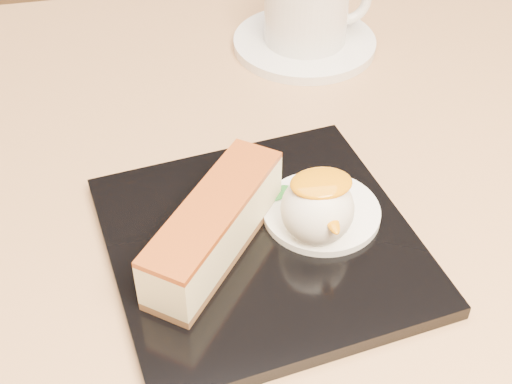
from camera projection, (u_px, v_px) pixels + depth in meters
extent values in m
cube|color=olive|center=(288.00, 223.00, 0.58)|extent=(0.80, 0.80, 0.04)
cube|color=black|center=(261.00, 243.00, 0.53)|extent=(0.25, 0.25, 0.01)
cube|color=brown|center=(216.00, 246.00, 0.52)|extent=(0.12, 0.14, 0.01)
cube|color=#F8E6A1|center=(215.00, 226.00, 0.50)|extent=(0.12, 0.14, 0.04)
cube|color=#8A380F|center=(213.00, 205.00, 0.49)|extent=(0.12, 0.14, 0.00)
cylinder|color=white|center=(321.00, 212.00, 0.54)|extent=(0.09, 0.09, 0.01)
sphere|color=white|center=(317.00, 209.00, 0.51)|extent=(0.05, 0.05, 0.05)
ellipsoid|color=orange|center=(321.00, 183.00, 0.50)|extent=(0.04, 0.03, 0.01)
ellipsoid|color=#2C862D|center=(277.00, 196.00, 0.55)|extent=(0.02, 0.01, 0.00)
ellipsoid|color=#2C862D|center=(288.00, 189.00, 0.56)|extent=(0.02, 0.02, 0.00)
ellipsoid|color=#2C862D|center=(265.00, 191.00, 0.56)|extent=(0.01, 0.02, 0.00)
cylinder|color=white|center=(304.00, 43.00, 0.75)|extent=(0.15, 0.15, 0.01)
cylinder|color=white|center=(306.00, 8.00, 0.73)|extent=(0.09, 0.09, 0.07)
torus|color=white|center=(349.00, 2.00, 0.74)|extent=(0.05, 0.01, 0.05)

